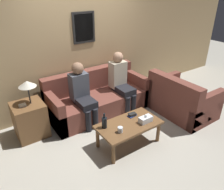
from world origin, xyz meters
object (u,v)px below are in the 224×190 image
coffee_table (129,126)px  person_left (82,92)px  drinking_glass (120,130)px  person_right (121,80)px  couch_side (181,101)px  couch_main (97,99)px  wine_bottle (104,122)px

coffee_table → person_left: person_left is taller
drinking_glass → person_right: (0.88, 1.18, 0.20)m
couch_side → coffee_table: size_ratio=1.17×
couch_side → person_right: bearing=44.4°
person_right → couch_main: bearing=162.0°
wine_bottle → person_left: bearing=84.7°
person_left → coffee_table: bearing=-73.6°
couch_main → person_right: (0.49, -0.16, 0.37)m
drinking_glass → person_left: person_left is taller
wine_bottle → person_right: 1.39m
couch_main → coffee_table: bearing=-96.0°
drinking_glass → person_left: 1.17m
drinking_glass → person_left: (-0.05, 1.15, 0.19)m
couch_main → person_left: (-0.44, -0.19, 0.36)m
wine_bottle → person_right: bearing=42.6°
wine_bottle → person_right: size_ratio=0.21×
couch_main → coffee_table: 1.24m
coffee_table → drinking_glass: 0.30m
couch_main → coffee_table: (-0.13, -1.23, 0.06)m
couch_main → wine_bottle: couch_main is taller
wine_bottle → person_left: (0.08, 0.91, 0.14)m
drinking_glass → person_left: size_ratio=0.08×
coffee_table → person_left: bearing=106.4°
coffee_table → person_right: bearing=59.8°
couch_side → person_left: 2.06m
couch_side → coffee_table: 1.53m
person_left → person_right: bearing=1.7°
couch_main → person_left: bearing=-156.8°
couch_side → person_right: (-0.90, 0.91, 0.36)m
coffee_table → person_right: person_right is taller
coffee_table → couch_side: bearing=6.0°
coffee_table → wine_bottle: (-0.39, 0.14, 0.16)m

